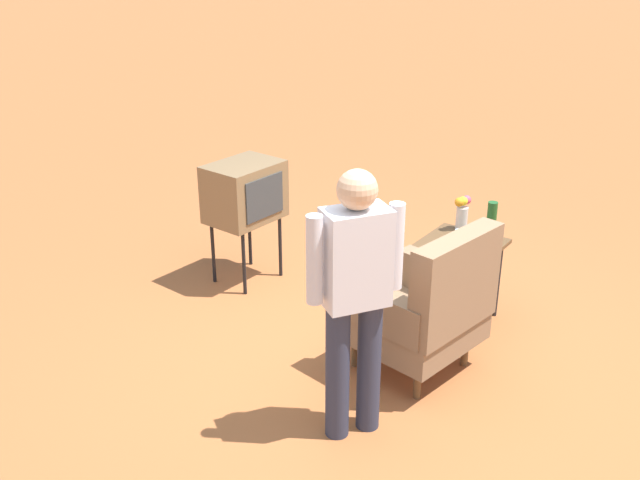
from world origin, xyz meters
The scene contains 8 objects.
ground_plane centered at (0.00, 0.00, 0.00)m, with size 60.00×60.00×0.00m, color #AD6033.
armchair centered at (-0.13, 0.22, 0.50)m, with size 0.88×0.89×1.06m.
side_table centered at (-0.92, 0.09, 0.54)m, with size 0.56×0.56×0.64m.
tv_on_stand centered at (-0.52, -1.66, 0.78)m, with size 0.62×0.48×1.03m.
person_standing centered at (0.66, 0.18, 0.94)m, with size 0.49×0.38×1.64m.
bottle_wine_green centered at (-1.03, 0.26, 0.80)m, with size 0.07×0.07×0.32m, color #1E5623.
bottle_short_clear centered at (-0.69, 0.17, 0.74)m, with size 0.06×0.06×0.20m, color silver.
flower_vase centered at (-1.15, -0.02, 0.79)m, with size 0.14×0.10×0.27m.
Camera 1 is at (3.68, 2.09, 2.80)m, focal length 40.80 mm.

